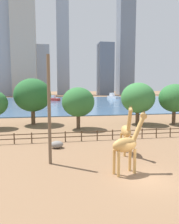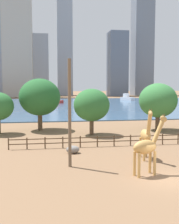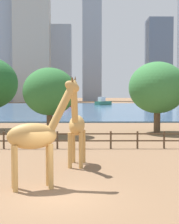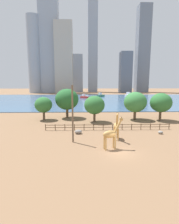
{
  "view_description": "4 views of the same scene",
  "coord_description": "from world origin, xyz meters",
  "px_view_note": "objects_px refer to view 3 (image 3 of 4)",
  "views": [
    {
      "loc": [
        -6.77,
        -14.15,
        6.72
      ],
      "look_at": [
        0.46,
        25.88,
        1.93
      ],
      "focal_mm": 35.0,
      "sensor_mm": 36.0,
      "label": 1
    },
    {
      "loc": [
        -8.91,
        -19.36,
        7.18
      ],
      "look_at": [
        -1.18,
        29.64,
        2.29
      ],
      "focal_mm": 45.0,
      "sensor_mm": 36.0,
      "label": 2
    },
    {
      "loc": [
        1.11,
        -13.33,
        4.13
      ],
      "look_at": [
        1.53,
        33.95,
        1.52
      ],
      "focal_mm": 55.0,
      "sensor_mm": 36.0,
      "label": 3
    },
    {
      "loc": [
        -4.94,
        -23.22,
        9.72
      ],
      "look_at": [
        -3.69,
        19.38,
        2.58
      ],
      "focal_mm": 28.0,
      "sensor_mm": 36.0,
      "label": 4
    }
  ],
  "objects_px": {
    "boat_ferry": "(65,104)",
    "boat_sailboat": "(103,102)",
    "giraffe_tall": "(77,125)",
    "boat_tug": "(164,102)",
    "tree_left_large": "(49,92)",
    "giraffe_companion": "(36,136)",
    "tree_center_broad": "(157,88)"
  },
  "relations": [
    {
      "from": "giraffe_tall",
      "to": "boat_ferry",
      "type": "distance_m",
      "value": 80.92
    },
    {
      "from": "giraffe_companion",
      "to": "tree_center_broad",
      "type": "xyz_separation_m",
      "value": [
        9.5,
        20.7,
        2.39
      ]
    },
    {
      "from": "boat_ferry",
      "to": "tree_center_broad",
      "type": "bearing_deg",
      "value": -35.46
    },
    {
      "from": "tree_center_broad",
      "to": "boat_tug",
      "type": "xyz_separation_m",
      "value": [
        18.45,
        78.55,
        -3.48
      ]
    },
    {
      "from": "boat_ferry",
      "to": "boat_sailboat",
      "type": "relative_size",
      "value": 0.93
    },
    {
      "from": "giraffe_tall",
      "to": "tree_center_broad",
      "type": "height_order",
      "value": "tree_center_broad"
    },
    {
      "from": "boat_ferry",
      "to": "boat_sailboat",
      "type": "height_order",
      "value": "boat_sailboat"
    },
    {
      "from": "giraffe_companion",
      "to": "boat_sailboat",
      "type": "height_order",
      "value": "giraffe_companion"
    },
    {
      "from": "boat_sailboat",
      "to": "giraffe_companion",
      "type": "bearing_deg",
      "value": -140.43
    },
    {
      "from": "boat_tug",
      "to": "boat_ferry",
      "type": "bearing_deg",
      "value": -93.68
    },
    {
      "from": "tree_left_large",
      "to": "boat_ferry",
      "type": "distance_m",
      "value": 67.1
    },
    {
      "from": "giraffe_tall",
      "to": "tree_center_broad",
      "type": "bearing_deg",
      "value": 159.13
    },
    {
      "from": "giraffe_tall",
      "to": "boat_tug",
      "type": "height_order",
      "value": "giraffe_tall"
    },
    {
      "from": "giraffe_tall",
      "to": "tree_center_broad",
      "type": "relative_size",
      "value": 0.68
    },
    {
      "from": "giraffe_tall",
      "to": "boat_ferry",
      "type": "xyz_separation_m",
      "value": [
        -5.61,
        80.72,
        -1.29
      ]
    },
    {
      "from": "boat_tug",
      "to": "boat_sailboat",
      "type": "bearing_deg",
      "value": -113.57
    },
    {
      "from": "boat_ferry",
      "to": "boat_tug",
      "type": "xyz_separation_m",
      "value": [
        31.95,
        13.99,
        0.17
      ]
    },
    {
      "from": "boat_sailboat",
      "to": "tree_center_broad",
      "type": "bearing_deg",
      "value": -134.58
    },
    {
      "from": "boat_tug",
      "to": "tree_center_broad",
      "type": "bearing_deg",
      "value": -40.55
    },
    {
      "from": "boat_sailboat",
      "to": "boat_tug",
      "type": "relative_size",
      "value": 0.83
    },
    {
      "from": "giraffe_companion",
      "to": "boat_tug",
      "type": "xyz_separation_m",
      "value": [
        27.94,
        99.25,
        -1.09
      ]
    },
    {
      "from": "boat_ferry",
      "to": "giraffe_tall",
      "type": "bearing_deg",
      "value": -43.29
    },
    {
      "from": "giraffe_companion",
      "to": "tree_center_broad",
      "type": "relative_size",
      "value": 0.66
    },
    {
      "from": "tree_left_large",
      "to": "tree_center_broad",
      "type": "height_order",
      "value": "tree_center_broad"
    },
    {
      "from": "boat_tug",
      "to": "giraffe_tall",
      "type": "bearing_deg",
      "value": -42.87
    },
    {
      "from": "tree_left_large",
      "to": "boat_tug",
      "type": "xyz_separation_m",
      "value": [
        29.34,
        80.96,
        -3.06
      ]
    },
    {
      "from": "giraffe_tall",
      "to": "tree_left_large",
      "type": "xyz_separation_m",
      "value": [
        -3.01,
        13.75,
        1.94
      ]
    },
    {
      "from": "tree_center_broad",
      "to": "boat_ferry",
      "type": "relative_size",
      "value": 1.35
    },
    {
      "from": "giraffe_companion",
      "to": "boat_tug",
      "type": "distance_m",
      "value": 103.11
    },
    {
      "from": "giraffe_companion",
      "to": "boat_sailboat",
      "type": "relative_size",
      "value": 0.82
    },
    {
      "from": "tree_left_large",
      "to": "tree_center_broad",
      "type": "xyz_separation_m",
      "value": [
        10.9,
        2.41,
        0.42
      ]
    },
    {
      "from": "giraffe_companion",
      "to": "boat_ferry",
      "type": "relative_size",
      "value": 0.89
    }
  ]
}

